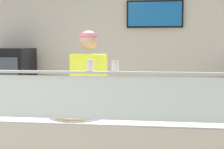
# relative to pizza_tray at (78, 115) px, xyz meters

# --- Properties ---
(shop_rear_unit) EXTENTS (6.60, 0.13, 2.70)m
(shop_rear_unit) POSITION_rel_pizza_tray_xyz_m (0.31, 2.31, 0.39)
(shop_rear_unit) COLOR beige
(shop_rear_unit) RESTS_ON ground
(sneeze_guard) EXTENTS (2.03, 0.06, 0.44)m
(sneeze_guard) POSITION_rel_pizza_tray_xyz_m (0.31, -0.27, 0.26)
(sneeze_guard) COLOR #B2B5BC
(sneeze_guard) RESTS_ON serving_counter
(pizza_tray) EXTENTS (0.52, 0.52, 0.04)m
(pizza_tray) POSITION_rel_pizza_tray_xyz_m (0.00, 0.00, 0.00)
(pizza_tray) COLOR #9EA0A8
(pizza_tray) RESTS_ON serving_counter
(pizza_server) EXTENTS (0.14, 0.29, 0.01)m
(pizza_server) POSITION_rel_pizza_tray_xyz_m (0.01, -0.02, 0.02)
(pizza_server) COLOR #ADAFB7
(pizza_server) RESTS_ON pizza_tray
(parmesan_shaker) EXTENTS (0.06, 0.06, 0.09)m
(parmesan_shaker) POSITION_rel_pizza_tray_xyz_m (0.17, -0.27, 0.46)
(parmesan_shaker) COLOR white
(parmesan_shaker) RESTS_ON sneeze_guard
(pepper_flake_shaker) EXTENTS (0.06, 0.06, 0.09)m
(pepper_flake_shaker) POSITION_rel_pizza_tray_xyz_m (0.38, -0.27, 0.46)
(pepper_flake_shaker) COLOR white
(pepper_flake_shaker) RESTS_ON sneeze_guard
(worker_figure) EXTENTS (0.41, 0.50, 1.76)m
(worker_figure) POSITION_rel_pizza_tray_xyz_m (-0.03, 0.68, 0.04)
(worker_figure) COLOR #23232D
(worker_figure) RESTS_ON ground
(drink_fridge) EXTENTS (0.67, 0.63, 1.55)m
(drink_fridge) POSITION_rel_pizza_tray_xyz_m (-1.51, 1.86, -0.19)
(drink_fridge) COLOR black
(drink_fridge) RESTS_ON ground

